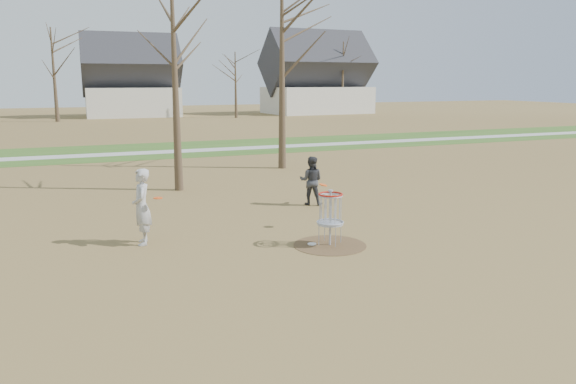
# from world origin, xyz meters

# --- Properties ---
(ground) EXTENTS (160.00, 160.00, 0.00)m
(ground) POSITION_xyz_m (0.00, 0.00, 0.00)
(ground) COLOR brown
(ground) RESTS_ON ground
(green_band) EXTENTS (160.00, 8.00, 0.01)m
(green_band) POSITION_xyz_m (0.00, 21.00, 0.01)
(green_band) COLOR #2D5119
(green_band) RESTS_ON ground
(footpath) EXTENTS (160.00, 1.50, 0.01)m
(footpath) POSITION_xyz_m (0.00, 20.00, 0.01)
(footpath) COLOR #9E9E99
(footpath) RESTS_ON green_band
(dirt_circle) EXTENTS (1.80, 1.80, 0.01)m
(dirt_circle) POSITION_xyz_m (0.00, 0.00, 0.01)
(dirt_circle) COLOR #47331E
(dirt_circle) RESTS_ON ground
(player_standing) EXTENTS (0.52, 0.73, 1.89)m
(player_standing) POSITION_xyz_m (-4.23, 1.85, 0.94)
(player_standing) COLOR #A9A9A9
(player_standing) RESTS_ON ground
(player_throwing) EXTENTS (0.97, 0.91, 1.58)m
(player_throwing) POSITION_xyz_m (1.50, 4.40, 0.79)
(player_throwing) COLOR #313236
(player_throwing) RESTS_ON ground
(disc_grounded) EXTENTS (0.22, 0.22, 0.02)m
(disc_grounded) POSITION_xyz_m (-0.39, 0.21, 0.02)
(disc_grounded) COLOR white
(disc_grounded) RESTS_ON dirt_circle
(discs_in_play) EXTENTS (4.65, 0.22, 0.09)m
(discs_in_play) POSITION_xyz_m (-1.55, 1.57, 1.20)
(discs_in_play) COLOR #FF500D
(discs_in_play) RESTS_ON ground
(disc_golf_basket) EXTENTS (0.64, 0.64, 1.35)m
(disc_golf_basket) POSITION_xyz_m (0.00, 0.00, 0.91)
(disc_golf_basket) COLOR #9EA3AD
(disc_golf_basket) RESTS_ON ground
(bare_trees) EXTENTS (52.62, 44.98, 9.00)m
(bare_trees) POSITION_xyz_m (1.78, 35.79, 5.35)
(bare_trees) COLOR #382B1E
(bare_trees) RESTS_ON ground
(houses_row) EXTENTS (56.51, 10.01, 7.26)m
(houses_row) POSITION_xyz_m (4.32, 52.56, 3.52)
(houses_row) COLOR silver
(houses_row) RESTS_ON ground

